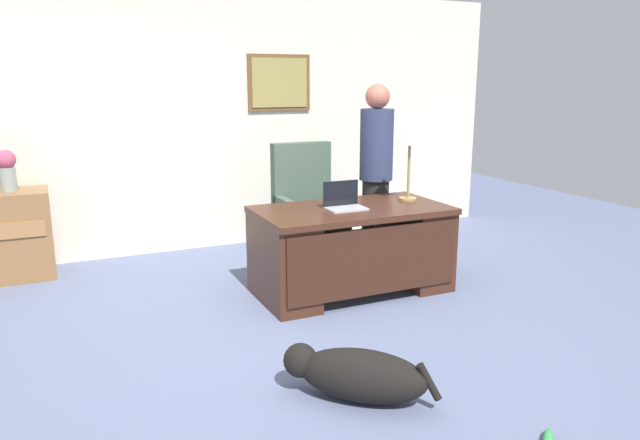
{
  "coord_description": "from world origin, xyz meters",
  "views": [
    {
      "loc": [
        -1.52,
        -3.67,
        1.78
      ],
      "look_at": [
        0.3,
        0.3,
        0.75
      ],
      "focal_mm": 33.44,
      "sensor_mm": 36.0,
      "label": 1
    }
  ],
  "objects_px": {
    "person_standing": "(376,173)",
    "dog_toy_bone": "(548,440)",
    "dog_lying": "(356,374)",
    "dog_toy_ball": "(317,364)",
    "desk": "(353,247)",
    "desk_lamp": "(410,139)",
    "armchair": "(308,212)",
    "laptop": "(344,202)",
    "vase_with_flowers": "(7,169)"
  },
  "relations": [
    {
      "from": "vase_with_flowers",
      "to": "desk_lamp",
      "type": "bearing_deg",
      "value": -25.33
    },
    {
      "from": "dog_lying",
      "to": "dog_toy_bone",
      "type": "distance_m",
      "value": 1.04
    },
    {
      "from": "dog_toy_ball",
      "to": "dog_toy_bone",
      "type": "distance_m",
      "value": 1.4
    },
    {
      "from": "dog_lying",
      "to": "dog_toy_ball",
      "type": "relative_size",
      "value": 10.63
    },
    {
      "from": "desk",
      "to": "person_standing",
      "type": "xyz_separation_m",
      "value": [
        0.59,
        0.66,
        0.51
      ]
    },
    {
      "from": "armchair",
      "to": "desk_lamp",
      "type": "xyz_separation_m",
      "value": [
        0.61,
        -0.84,
        0.76
      ]
    },
    {
      "from": "desk",
      "to": "desk_lamp",
      "type": "relative_size",
      "value": 2.37
    },
    {
      "from": "person_standing",
      "to": "armchair",
      "type": "bearing_deg",
      "value": 156.37
    },
    {
      "from": "desk",
      "to": "person_standing",
      "type": "bearing_deg",
      "value": 48.13
    },
    {
      "from": "desk",
      "to": "person_standing",
      "type": "height_order",
      "value": "person_standing"
    },
    {
      "from": "dog_toy_bone",
      "to": "desk_lamp",
      "type": "bearing_deg",
      "value": 73.51
    },
    {
      "from": "person_standing",
      "to": "laptop",
      "type": "relative_size",
      "value": 5.44
    },
    {
      "from": "armchair",
      "to": "dog_toy_ball",
      "type": "bearing_deg",
      "value": -111.89
    },
    {
      "from": "desk",
      "to": "desk_lamp",
      "type": "distance_m",
      "value": 1.07
    },
    {
      "from": "laptop",
      "to": "vase_with_flowers",
      "type": "distance_m",
      "value": 3.01
    },
    {
      "from": "dog_lying",
      "to": "dog_toy_ball",
      "type": "bearing_deg",
      "value": 97.45
    },
    {
      "from": "dog_lying",
      "to": "dog_toy_bone",
      "type": "bearing_deg",
      "value": -49.64
    },
    {
      "from": "person_standing",
      "to": "dog_lying",
      "type": "distance_m",
      "value": 2.75
    },
    {
      "from": "person_standing",
      "to": "vase_with_flowers",
      "type": "relative_size",
      "value": 4.68
    },
    {
      "from": "dog_toy_ball",
      "to": "dog_lying",
      "type": "bearing_deg",
      "value": -82.55
    },
    {
      "from": "vase_with_flowers",
      "to": "laptop",
      "type": "bearing_deg",
      "value": -32.1
    },
    {
      "from": "person_standing",
      "to": "dog_toy_bone",
      "type": "distance_m",
      "value": 3.24
    },
    {
      "from": "desk",
      "to": "dog_toy_ball",
      "type": "distance_m",
      "value": 1.5
    },
    {
      "from": "desk",
      "to": "dog_toy_ball",
      "type": "relative_size",
      "value": 22.63
    },
    {
      "from": "person_standing",
      "to": "dog_toy_ball",
      "type": "relative_size",
      "value": 24.49
    },
    {
      "from": "dog_toy_ball",
      "to": "laptop",
      "type": "bearing_deg",
      "value": 56.8
    },
    {
      "from": "laptop",
      "to": "vase_with_flowers",
      "type": "relative_size",
      "value": 0.86
    },
    {
      "from": "vase_with_flowers",
      "to": "dog_toy_ball",
      "type": "relative_size",
      "value": 5.24
    },
    {
      "from": "dog_toy_bone",
      "to": "armchair",
      "type": "bearing_deg",
      "value": 87.93
    },
    {
      "from": "person_standing",
      "to": "dog_toy_ball",
      "type": "distance_m",
      "value": 2.49
    },
    {
      "from": "desk",
      "to": "vase_with_flowers",
      "type": "relative_size",
      "value": 4.32
    },
    {
      "from": "dog_lying",
      "to": "desk_lamp",
      "type": "distance_m",
      "value": 2.46
    },
    {
      "from": "person_standing",
      "to": "dog_toy_bone",
      "type": "bearing_deg",
      "value": -103.48
    },
    {
      "from": "dog_toy_bone",
      "to": "dog_lying",
      "type": "bearing_deg",
      "value": 130.36
    },
    {
      "from": "desk",
      "to": "dog_toy_ball",
      "type": "bearing_deg",
      "value": -126.25
    },
    {
      "from": "desk",
      "to": "desk_lamp",
      "type": "xyz_separation_m",
      "value": [
        0.59,
        0.09,
        0.88
      ]
    },
    {
      "from": "laptop",
      "to": "dog_toy_bone",
      "type": "distance_m",
      "value": 2.51
    },
    {
      "from": "desk",
      "to": "person_standing",
      "type": "distance_m",
      "value": 1.02
    },
    {
      "from": "dog_lying",
      "to": "dog_toy_bone",
      "type": "height_order",
      "value": "dog_lying"
    },
    {
      "from": "desk",
      "to": "dog_lying",
      "type": "height_order",
      "value": "desk"
    },
    {
      "from": "laptop",
      "to": "dog_toy_ball",
      "type": "distance_m",
      "value": 1.61
    },
    {
      "from": "desk",
      "to": "dog_lying",
      "type": "distance_m",
      "value": 1.8
    },
    {
      "from": "dog_lying",
      "to": "vase_with_flowers",
      "type": "bearing_deg",
      "value": 119.61
    },
    {
      "from": "dog_toy_bone",
      "to": "vase_with_flowers",
      "type": "bearing_deg",
      "value": 121.96
    },
    {
      "from": "person_standing",
      "to": "dog_toy_ball",
      "type": "xyz_separation_m",
      "value": [
        -1.45,
        -1.83,
        -0.87
      ]
    },
    {
      "from": "desk_lamp",
      "to": "armchair",
      "type": "bearing_deg",
      "value": 126.05
    },
    {
      "from": "person_standing",
      "to": "desk_lamp",
      "type": "distance_m",
      "value": 0.68
    },
    {
      "from": "armchair",
      "to": "dog_toy_bone",
      "type": "bearing_deg",
      "value": -92.07
    },
    {
      "from": "armchair",
      "to": "laptop",
      "type": "height_order",
      "value": "armchair"
    },
    {
      "from": "vase_with_flowers",
      "to": "desk",
      "type": "bearing_deg",
      "value": -31.57
    }
  ]
}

